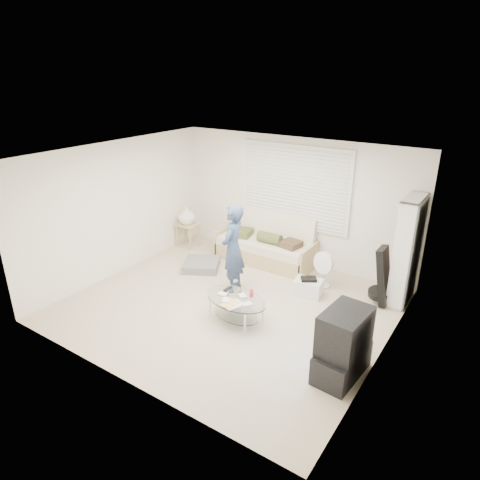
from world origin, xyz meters
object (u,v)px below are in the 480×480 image
Objects in this scene: bookshelf at (407,251)px; futon_sofa at (266,246)px; tv_unit at (343,345)px; coffee_table at (236,303)px.

futon_sofa is at bearing 177.74° from bookshelf.
tv_unit is (2.59, -2.48, 0.13)m from futon_sofa.
coffee_table is at bearing -133.29° from bookshelf.
bookshelf is at bearing -2.26° from futon_sofa.
futon_sofa reaches higher than tv_unit.
tv_unit is (-0.13, -2.38, -0.46)m from bookshelf.
futon_sofa is 2.31m from coffee_table.
futon_sofa is at bearing 109.02° from coffee_table.
futon_sofa is at bearing 136.19° from tv_unit.
coffee_table is at bearing 170.85° from tv_unit.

